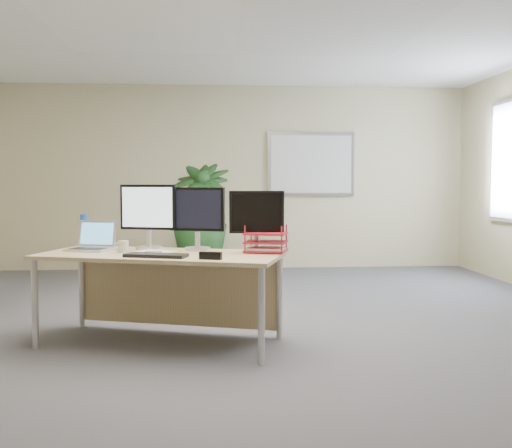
{
  "coord_description": "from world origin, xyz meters",
  "views": [
    {
      "loc": [
        -0.21,
        -4.46,
        1.25
      ],
      "look_at": [
        0.13,
        0.35,
        0.92
      ],
      "focal_mm": 40.0,
      "sensor_mm": 36.0,
      "label": 1
    }
  ],
  "objects": [
    {
      "name": "monitor_dark",
      "position": [
        0.11,
        0.05,
        0.99
      ],
      "size": [
        0.44,
        0.2,
        0.48
      ],
      "color": "silver",
      "rests_on": "desk"
    },
    {
      "name": "monitor_left",
      "position": [
        -0.77,
        0.29,
        1.02
      ],
      "size": [
        0.47,
        0.22,
        0.53
      ],
      "color": "silver",
      "rests_on": "desk"
    },
    {
      "name": "monitor_right",
      "position": [
        -0.36,
        0.21,
        1.01
      ],
      "size": [
        0.45,
        0.21,
        0.51
      ],
      "color": "silver",
      "rests_on": "desk"
    },
    {
      "name": "stapler",
      "position": [
        -0.25,
        -0.4,
        0.74
      ],
      "size": [
        0.17,
        0.09,
        0.05
      ],
      "primitive_type": "cube",
      "rotation": [
        0.0,
        0.0,
        -0.29
      ],
      "color": "black",
      "rests_on": "desk"
    },
    {
      "name": "laptop",
      "position": [
        -1.22,
        0.26,
        0.78
      ],
      "size": [
        0.4,
        0.37,
        0.24
      ],
      "color": "silver",
      "rests_on": "desk"
    },
    {
      "name": "whiteboard",
      "position": [
        1.2,
        3.97,
        1.55
      ],
      "size": [
        1.3,
        0.04,
        0.95
      ],
      "color": "#A1A1A6",
      "rests_on": "back_wall"
    },
    {
      "name": "floor_plant",
      "position": [
        -0.43,
        3.29,
        0.75
      ],
      "size": [
        1.04,
        1.04,
        1.5
      ],
      "primitive_type": "imported",
      "rotation": [
        0.0,
        0.0,
        -0.28
      ],
      "color": "#163C1A",
      "rests_on": "floor"
    },
    {
      "name": "keyboard",
      "position": [
        -0.66,
        -0.24,
        0.73
      ],
      "size": [
        0.49,
        0.28,
        0.03
      ],
      "primitive_type": "cube",
      "rotation": [
        0.0,
        0.0,
        -0.29
      ],
      "color": "black",
      "rests_on": "desk"
    },
    {
      "name": "letter_tray",
      "position": [
        0.18,
        -0.01,
        0.78
      ],
      "size": [
        0.37,
        0.32,
        0.15
      ],
      "color": "#AF1527",
      "rests_on": "desk"
    },
    {
      "name": "coffee_mug",
      "position": [
        -0.95,
        0.06,
        0.76
      ],
      "size": [
        0.12,
        0.08,
        0.09
      ],
      "color": "silver",
      "rests_on": "desk"
    },
    {
      "name": "water_bottle",
      "position": [
        -1.35,
        0.52,
        0.85
      ],
      "size": [
        0.07,
        0.07,
        0.28
      ],
      "color": "silver",
      "rests_on": "desk"
    },
    {
      "name": "yellow_highlighter",
      "position": [
        -0.49,
        -0.09,
        0.72
      ],
      "size": [
        0.12,
        0.08,
        0.02
      ],
      "primitive_type": "cylinder",
      "rotation": [
        0.0,
        1.57,
        -0.55
      ],
      "color": "yellow",
      "rests_on": "desk"
    },
    {
      "name": "desk",
      "position": [
        -0.62,
        0.1,
        0.57
      ],
      "size": [
        2.01,
        1.29,
        0.72
      ],
      "color": "tan",
      "rests_on": "floor"
    },
    {
      "name": "floor",
      "position": [
        0.0,
        0.0,
        0.0
      ],
      "size": [
        8.0,
        8.0,
        0.0
      ],
      "primitive_type": "plane",
      "color": "#4D4D53",
      "rests_on": "ground"
    },
    {
      "name": "back_wall",
      "position": [
        0.0,
        4.0,
        1.35
      ],
      "size": [
        7.0,
        0.04,
        2.7
      ],
      "primitive_type": "cube",
      "color": "#C9BC8E",
      "rests_on": "floor"
    },
    {
      "name": "spiral_notebook",
      "position": [
        -0.7,
        0.01,
        0.72
      ],
      "size": [
        0.37,
        0.35,
        0.01
      ],
      "primitive_type": "cube",
      "rotation": [
        0.0,
        0.0,
        -0.59
      ],
      "color": "white",
      "rests_on": "desk"
    },
    {
      "name": "front_wall",
      "position": [
        0.0,
        -4.0,
        1.35
      ],
      "size": [
        7.0,
        0.04,
        2.7
      ],
      "primitive_type": "cube",
      "color": "#C9BC8E",
      "rests_on": "floor"
    },
    {
      "name": "orange_pen",
      "position": [
        -0.7,
        -0.03,
        0.73
      ],
      "size": [
        0.13,
        0.02,
        0.01
      ],
      "primitive_type": "cylinder",
      "rotation": [
        0.0,
        1.57,
        -0.11
      ],
      "color": "orange",
      "rests_on": "spiral_notebook"
    }
  ]
}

